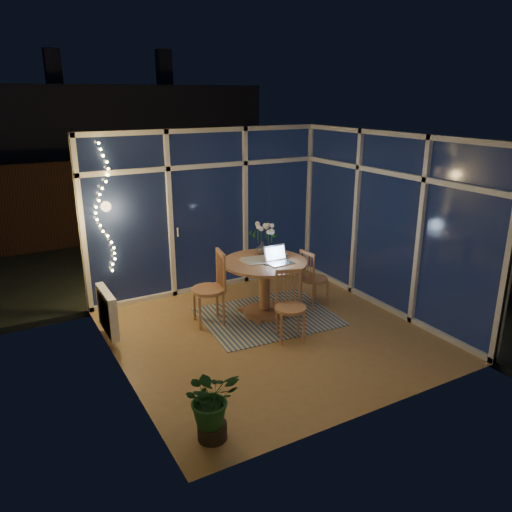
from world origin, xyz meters
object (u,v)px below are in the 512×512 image
at_px(laptop, 280,255).
at_px(chair_front, 291,306).
at_px(chair_left, 208,288).
at_px(chair_right, 315,277).
at_px(potted_plant, 211,403).
at_px(flower_vase, 262,248).
at_px(dining_table, 265,288).

bearing_deg(laptop, chair_front, -110.92).
relative_size(chair_left, laptop, 3.04).
height_order(chair_right, chair_front, chair_front).
xyz_separation_m(laptop, potted_plant, (-1.96, -1.96, -0.57)).
height_order(chair_front, flower_vase, flower_vase).
relative_size(chair_right, laptop, 2.58).
distance_m(chair_left, chair_right, 1.68).
bearing_deg(chair_left, chair_front, 46.69).
relative_size(laptop, flower_vase, 1.67).
height_order(chair_left, flower_vase, chair_left).
bearing_deg(chair_front, flower_vase, 99.58).
xyz_separation_m(dining_table, potted_plant, (-1.83, -2.16, -0.03)).
bearing_deg(potted_plant, laptop, 45.06).
distance_m(chair_right, chair_front, 1.20).
bearing_deg(chair_left, chair_right, 92.31).
xyz_separation_m(chair_front, flower_vase, (0.22, 1.11, 0.47)).
bearing_deg(chair_left, laptop, 80.70).
distance_m(chair_front, potted_plant, 2.18).
relative_size(chair_left, chair_front, 1.14).
bearing_deg(chair_front, dining_table, 104.21).
distance_m(dining_table, laptop, 0.59).
bearing_deg(chair_right, dining_table, 79.61).
xyz_separation_m(dining_table, chair_front, (-0.10, -0.83, 0.05)).
bearing_deg(chair_left, dining_table, 90.34).
xyz_separation_m(dining_table, laptop, (0.13, -0.19, 0.54)).
xyz_separation_m(chair_left, laptop, (0.96, -0.33, 0.42)).
height_order(laptop, flower_vase, laptop).
bearing_deg(flower_vase, chair_left, -171.07).
bearing_deg(chair_right, laptop, 94.36).
distance_m(chair_right, laptop, 0.87).
bearing_deg(laptop, flower_vase, 89.74).
relative_size(chair_right, potted_plant, 1.19).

